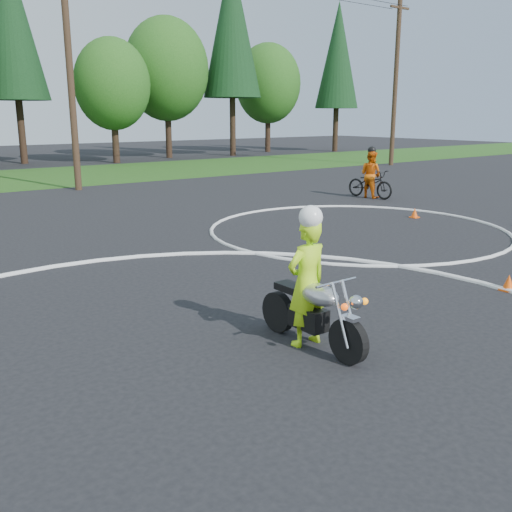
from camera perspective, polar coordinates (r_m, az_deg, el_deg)
ground at (r=5.35m, az=14.32°, el=-21.65°), size 120.00×120.00×0.00m
course_markings at (r=9.50m, az=2.00°, el=-4.91°), size 19.05×19.05×0.12m
primary_motorcycle at (r=7.72m, az=5.76°, el=-5.56°), size 0.70×1.99×1.05m
rider_primary_grp at (r=7.68m, az=5.13°, el=-2.29°), size 0.64×0.42×1.94m
rider_second_grp at (r=22.17m, az=11.37°, el=7.48°), size 0.87×2.06×1.94m
traffic_cones at (r=11.77m, az=17.00°, el=-1.14°), size 17.39×10.31×0.30m
treeline at (r=41.62m, az=-11.54°, el=18.57°), size 38.20×8.10×14.52m
utility_poles at (r=25.18m, az=-18.19°, el=18.12°), size 41.60×1.12×10.00m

